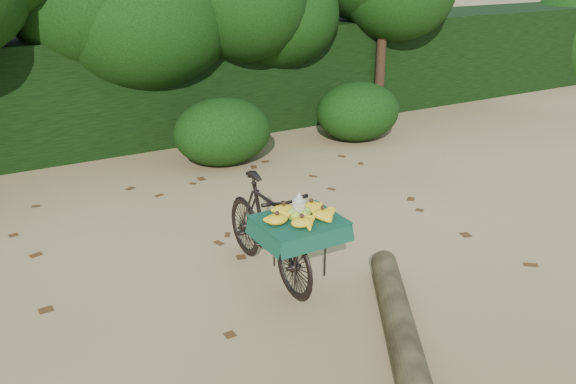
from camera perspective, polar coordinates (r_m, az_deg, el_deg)
ground at (r=5.32m, az=-1.75°, el=-13.14°), size 80.00×80.00×0.00m
vendor_bicycle at (r=5.93m, az=-1.81°, el=-3.45°), size 0.73×1.74×1.02m
fallen_log at (r=4.79m, az=11.56°, el=-16.30°), size 2.01×3.12×0.25m
hedge_backdrop at (r=10.59m, az=-18.28°, el=8.95°), size 26.00×1.80×1.80m
tree_row at (r=9.53m, az=-21.90°, el=13.94°), size 14.50×2.00×4.00m
bush_clumps at (r=8.93m, az=-12.02°, el=4.36°), size 8.80×1.70×0.90m
leaf_litter at (r=5.81m, az=-4.82°, el=-9.88°), size 7.00×7.30×0.01m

